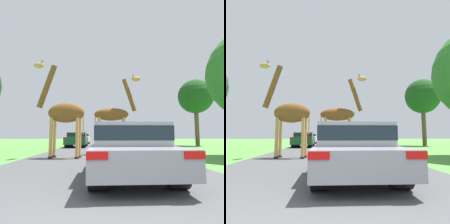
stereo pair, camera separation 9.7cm
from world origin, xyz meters
TOP-DOWN VIEW (x-y plane):
  - road at (0.00, 30.00)m, footprint 7.20×120.00m
  - giraffe_near_road at (0.87, 10.53)m, footprint 2.85×0.86m
  - giraffe_companion at (-1.80, 8.66)m, footprint 2.74×0.91m
  - car_lead_maroon at (0.82, 3.90)m, footprint 1.98×4.07m
  - car_queue_right at (1.77, 22.52)m, footprint 1.73×4.67m
  - car_queue_left at (-2.23, 18.88)m, footprint 1.94×4.54m
  - car_far_ahead at (-2.31, 27.19)m, footprint 1.71×4.19m
  - car_verge_right at (1.74, 15.67)m, footprint 1.92×4.01m
  - tree_right_cluster at (10.91, 20.37)m, footprint 3.87×3.87m

SIDE VIEW (x-z plane):
  - road at x=0.00m, z-range 0.00..0.00m
  - car_queue_right at x=1.77m, z-range 0.06..1.40m
  - car_lead_maroon at x=0.82m, z-range 0.05..1.44m
  - car_verge_right at x=1.74m, z-range 0.04..1.48m
  - car_queue_left at x=-2.23m, z-range 0.06..1.49m
  - car_far_ahead at x=-2.31m, z-range 0.05..1.52m
  - giraffe_companion at x=-1.80m, z-range -0.26..4.78m
  - giraffe_near_road at x=0.87m, z-range -0.10..4.80m
  - tree_right_cluster at x=10.91m, z-range 1.77..9.29m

